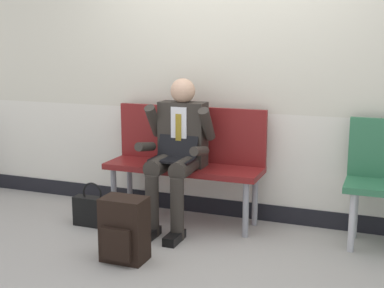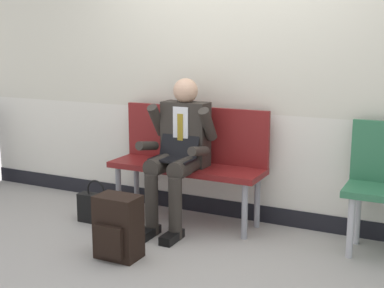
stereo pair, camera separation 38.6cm
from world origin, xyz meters
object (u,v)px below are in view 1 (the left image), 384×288
at_px(person_seated, 177,149).
at_px(backpack, 124,230).
at_px(bench_with_person, 187,155).
at_px(handbag, 93,211).

relative_size(person_seated, backpack, 2.68).
height_order(bench_with_person, backpack, bench_with_person).
bearing_deg(handbag, backpack, -41.97).
bearing_deg(bench_with_person, backpack, -95.28).
distance_m(bench_with_person, person_seated, 0.23).
xyz_separation_m(person_seated, backpack, (-0.09, -0.78, -0.45)).
height_order(bench_with_person, person_seated, person_seated).
distance_m(bench_with_person, backpack, 1.06).
relative_size(bench_with_person, handbag, 3.55).
height_order(person_seated, backpack, person_seated).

